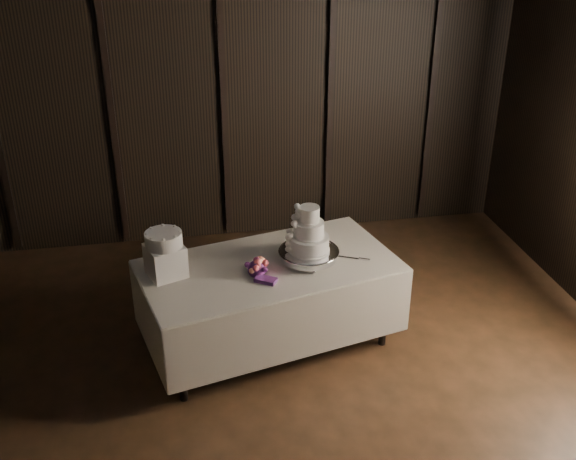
% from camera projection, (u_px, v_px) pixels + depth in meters
% --- Properties ---
extents(room, '(6.08, 7.08, 3.08)m').
position_uv_depth(room, '(285.00, 274.00, 3.68)').
color(room, black).
rests_on(room, ground).
extents(display_table, '(2.18, 1.47, 0.76)m').
position_uv_depth(display_table, '(270.00, 302.00, 5.43)').
color(display_table, '#EEE5CD').
rests_on(display_table, ground).
extents(cake_stand, '(0.64, 0.64, 0.09)m').
position_uv_depth(cake_stand, '(309.00, 256.00, 5.31)').
color(cake_stand, silver).
rests_on(cake_stand, display_table).
extents(wedding_cake, '(0.35, 0.32, 0.38)m').
position_uv_depth(wedding_cake, '(306.00, 235.00, 5.21)').
color(wedding_cake, white).
rests_on(wedding_cake, cake_stand).
extents(bouquet, '(0.42, 0.45, 0.17)m').
position_uv_depth(bouquet, '(257.00, 268.00, 5.11)').
color(bouquet, '#D54A4F').
rests_on(bouquet, display_table).
extents(box_pedestal, '(0.34, 0.34, 0.25)m').
position_uv_depth(box_pedestal, '(166.00, 260.00, 5.08)').
color(box_pedestal, white).
rests_on(box_pedestal, display_table).
extents(small_cake, '(0.28, 0.28, 0.11)m').
position_uv_depth(small_cake, '(164.00, 239.00, 5.00)').
color(small_cake, white).
rests_on(small_cake, box_pedestal).
extents(cake_knife, '(0.34, 0.18, 0.01)m').
position_uv_depth(cake_knife, '(341.00, 257.00, 5.37)').
color(cake_knife, silver).
rests_on(cake_knife, display_table).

